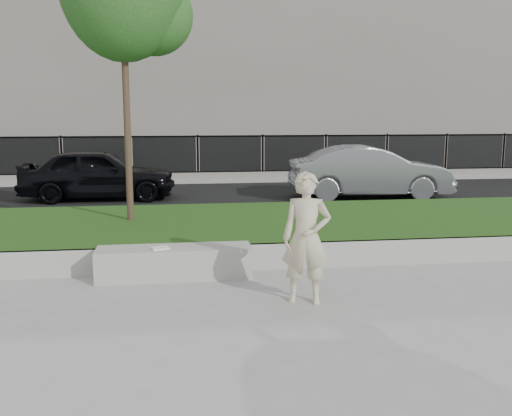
{
  "coord_description": "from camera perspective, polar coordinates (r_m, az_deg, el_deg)",
  "views": [
    {
      "loc": [
        -1.3,
        -7.18,
        2.33
      ],
      "look_at": [
        -0.14,
        1.2,
        0.92
      ],
      "focal_mm": 40.0,
      "sensor_mm": 36.0,
      "label": 1
    }
  ],
  "objects": [
    {
      "name": "ground",
      "position": [
        7.66,
        2.26,
        -8.24
      ],
      "size": [
        90.0,
        90.0,
        0.0
      ],
      "primitive_type": "plane",
      "color": "gray",
      "rests_on": "ground"
    },
    {
      "name": "grass_bank",
      "position": [
        10.48,
        -0.63,
        -2.25
      ],
      "size": [
        34.0,
        4.0,
        0.4
      ],
      "primitive_type": "cube",
      "color": "black",
      "rests_on": "ground"
    },
    {
      "name": "grass_kerb",
      "position": [
        8.59,
        1.04,
        -4.89
      ],
      "size": [
        34.0,
        0.08,
        0.4
      ],
      "primitive_type": "cube",
      "color": "gray",
      "rests_on": "ground"
    },
    {
      "name": "street",
      "position": [
        15.91,
        -3.15,
        1.1
      ],
      "size": [
        34.0,
        7.0,
        0.04
      ],
      "primitive_type": "cube",
      "color": "black",
      "rests_on": "ground"
    },
    {
      "name": "far_pavement",
      "position": [
        20.35,
        -4.22,
        3.04
      ],
      "size": [
        34.0,
        3.0,
        0.12
      ],
      "primitive_type": "cube",
      "color": "gray",
      "rests_on": "ground"
    },
    {
      "name": "iron_fence",
      "position": [
        19.31,
        -4.04,
        4.13
      ],
      "size": [
        32.0,
        0.3,
        1.5
      ],
      "color": "slate",
      "rests_on": "far_pavement"
    },
    {
      "name": "building_facade",
      "position": [
        27.34,
        -5.34,
        15.03
      ],
      "size": [
        34.0,
        10.0,
        10.0
      ],
      "primitive_type": "cube",
      "color": "slate",
      "rests_on": "ground"
    },
    {
      "name": "stone_bench",
      "position": [
        8.26,
        -8.14,
        -5.41
      ],
      "size": [
        2.19,
        0.55,
        0.45
      ],
      "primitive_type": "cube",
      "color": "gray",
      "rests_on": "ground"
    },
    {
      "name": "man",
      "position": [
        7.03,
        5.06,
        -3.01
      ],
      "size": [
        0.68,
        0.54,
        1.63
      ],
      "primitive_type": "imported",
      "rotation": [
        0.0,
        0.0,
        -0.28
      ],
      "color": "beige",
      "rests_on": "ground"
    },
    {
      "name": "book",
      "position": [
        8.12,
        -9.58,
        -3.97
      ],
      "size": [
        0.28,
        0.24,
        0.03
      ],
      "primitive_type": "cube",
      "rotation": [
        0.0,
        0.0,
        0.34
      ],
      "color": "white",
      "rests_on": "stone_bench"
    },
    {
      "name": "car_dark",
      "position": [
        15.8,
        -15.5,
        3.3
      ],
      "size": [
        4.04,
        1.64,
        1.38
      ],
      "primitive_type": "imported",
      "rotation": [
        0.0,
        0.0,
        1.57
      ],
      "color": "black",
      "rests_on": "street"
    },
    {
      "name": "car_silver",
      "position": [
        15.81,
        11.29,
        3.55
      ],
      "size": [
        4.4,
        1.8,
        1.42
      ],
      "primitive_type": "imported",
      "rotation": [
        0.0,
        0.0,
        1.5
      ],
      "color": "gray",
      "rests_on": "street"
    }
  ]
}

